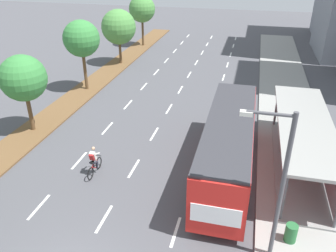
# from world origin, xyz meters

# --- Properties ---
(median_strip) EXTENTS (2.60, 52.00, 0.12)m
(median_strip) POSITION_xyz_m (-8.30, 20.00, 0.06)
(median_strip) COLOR brown
(median_strip) RESTS_ON ground
(sidewalk_right) EXTENTS (4.50, 52.00, 0.15)m
(sidewalk_right) POSITION_xyz_m (9.25, 20.00, 0.07)
(sidewalk_right) COLOR gray
(sidewalk_right) RESTS_ON ground
(lane_divider_left) EXTENTS (0.14, 49.57, 0.01)m
(lane_divider_left) POSITION_xyz_m (-3.50, 19.29, 0.00)
(lane_divider_left) COLOR white
(lane_divider_left) RESTS_ON ground
(lane_divider_center) EXTENTS (0.14, 49.57, 0.01)m
(lane_divider_center) POSITION_xyz_m (0.00, 19.29, 0.00)
(lane_divider_center) COLOR white
(lane_divider_center) RESTS_ON ground
(lane_divider_right) EXTENTS (0.14, 49.57, 0.01)m
(lane_divider_right) POSITION_xyz_m (3.50, 19.29, 0.00)
(lane_divider_right) COLOR white
(lane_divider_right) RESTS_ON ground
(bus_shelter) EXTENTS (2.90, 10.83, 2.86)m
(bus_shelter) POSITION_xyz_m (9.53, 10.86, 1.87)
(bus_shelter) COLOR gray
(bus_shelter) RESTS_ON sidewalk_right
(bus) EXTENTS (2.54, 11.29, 3.37)m
(bus) POSITION_xyz_m (5.25, 9.40, 2.07)
(bus) COLOR red
(bus) RESTS_ON ground
(cyclist) EXTENTS (0.46, 1.82, 1.71)m
(cyclist) POSITION_xyz_m (-1.98, 7.44, 0.79)
(cyclist) COLOR black
(cyclist) RESTS_ON ground
(median_tree_second) EXTENTS (3.08, 3.08, 5.33)m
(median_tree_second) POSITION_xyz_m (-8.41, 11.20, 3.89)
(median_tree_second) COLOR brown
(median_tree_second) RESTS_ON median_strip
(median_tree_third) EXTENTS (3.13, 3.13, 6.10)m
(median_tree_third) POSITION_xyz_m (-8.27, 19.40, 4.63)
(median_tree_third) COLOR brown
(median_tree_third) RESTS_ON median_strip
(median_tree_fourth) EXTENTS (3.68, 3.68, 5.78)m
(median_tree_fourth) POSITION_xyz_m (-8.12, 27.60, 4.05)
(median_tree_fourth) COLOR brown
(median_tree_fourth) RESTS_ON median_strip
(median_tree_fifth) EXTENTS (3.32, 3.32, 6.25)m
(median_tree_fifth) POSITION_xyz_m (-8.12, 35.80, 4.69)
(median_tree_fifth) COLOR brown
(median_tree_fifth) RESTS_ON median_strip
(streetlight) EXTENTS (1.91, 0.24, 6.50)m
(streetlight) POSITION_xyz_m (7.42, 3.72, 3.89)
(streetlight) COLOR #4C4C51
(streetlight) RESTS_ON sidewalk_right
(trash_bin) EXTENTS (0.52, 0.52, 0.85)m
(trash_bin) POSITION_xyz_m (8.45, 4.68, 0.57)
(trash_bin) COLOR #286B38
(trash_bin) RESTS_ON sidewalk_right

